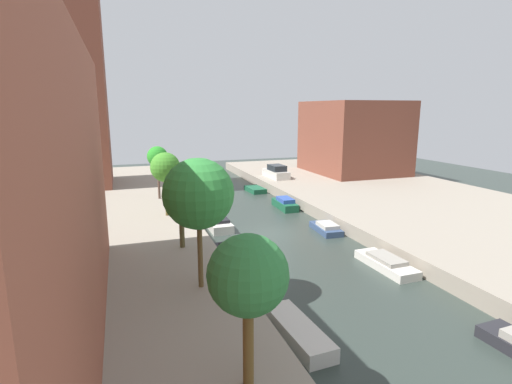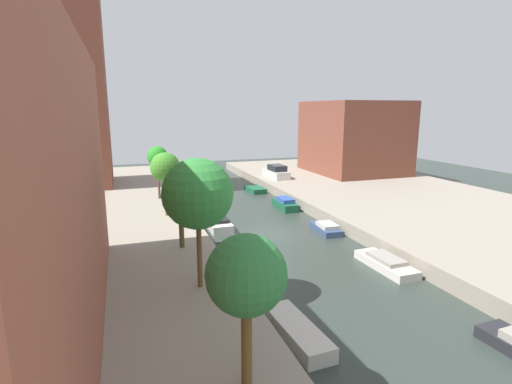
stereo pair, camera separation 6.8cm
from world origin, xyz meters
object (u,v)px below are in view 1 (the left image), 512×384
object	(u,v)px
moored_boat_left_3	(218,223)
apartment_tower_far	(53,90)
street_tree_3	(165,168)
moored_boat_right_4	(255,189)
street_tree_4	(157,157)
moored_boat_right_3	(285,204)
parked_car	(276,172)
low_block_right	(353,137)
moored_boat_right_1	(386,263)
street_tree_2	(180,194)
street_tree_0	(248,276)
moored_boat_left_1	(298,331)
moored_boat_left_4	(197,205)
street_tree_1	(198,194)
moored_boat_right_2	(326,228)
moored_boat_left_2	(236,257)
moored_boat_left_5	(181,187)

from	to	relation	value
moored_boat_left_3	apartment_tower_far	bearing A→B (deg)	126.94
street_tree_3	moored_boat_right_4	xyz separation A→B (m)	(10.70, 10.61, -4.41)
street_tree_4	moored_boat_right_3	world-z (taller)	street_tree_4
parked_car	moored_boat_right_4	bearing A→B (deg)	-145.45
low_block_right	moored_boat_right_4	size ratio (longest dim) A/B	3.73
moored_boat_right_1	moored_boat_right_3	xyz separation A→B (m)	(-0.02, 14.75, 0.12)
street_tree_2	moored_boat_right_3	xyz separation A→B (m)	(10.88, 10.18, -3.74)
street_tree_0	moored_boat_right_3	size ratio (longest dim) A/B	1.26
low_block_right	parked_car	xyz separation A→B (m)	(-10.82, -0.92, -3.80)
street_tree_0	parked_car	world-z (taller)	street_tree_0
parked_car	moored_boat_right_1	bearing A→B (deg)	-97.30
moored_boat_left_1	moored_boat_left_4	xyz separation A→B (m)	(0.22, 22.60, -0.05)
street_tree_1	moored_boat_right_2	distance (m)	14.63
street_tree_3	moored_boat_left_2	world-z (taller)	street_tree_3
street_tree_1	moored_boat_left_1	world-z (taller)	street_tree_1
street_tree_1	street_tree_4	distance (m)	19.24
apartment_tower_far	moored_boat_right_4	world-z (taller)	apartment_tower_far
moored_boat_left_1	moored_boat_left_5	bearing A→B (deg)	90.03
moored_boat_left_2	moored_boat_left_5	bearing A→B (deg)	89.67
moored_boat_right_1	parked_car	bearing A→B (deg)	82.70
parked_car	moored_boat_left_3	bearing A→B (deg)	-126.25
low_block_right	moored_boat_left_2	bearing A→B (deg)	-134.28
parked_car	moored_boat_left_3	distance (m)	17.78
low_block_right	moored_boat_right_3	bearing A→B (deg)	-141.42
low_block_right	moored_boat_right_2	size ratio (longest dim) A/B	3.59
low_block_right	moored_boat_right_4	bearing A→B (deg)	-167.06
parked_car	moored_boat_left_5	distance (m)	11.13
street_tree_3	moored_boat_left_2	distance (m)	10.08
street_tree_4	moored_boat_right_4	size ratio (longest dim) A/B	1.51
street_tree_0	street_tree_2	world-z (taller)	street_tree_0
apartment_tower_far	moored_boat_left_4	xyz separation A→B (m)	(12.40, -9.85, -10.54)
moored_boat_left_2	moored_boat_left_4	world-z (taller)	moored_boat_left_2
moored_boat_left_3	moored_boat_left_4	size ratio (longest dim) A/B	1.09
street_tree_2	street_tree_0	bearing A→B (deg)	-90.00
street_tree_1	moored_boat_left_3	world-z (taller)	street_tree_1
low_block_right	street_tree_4	xyz separation A→B (m)	(-24.93, -7.75, -0.68)
moored_boat_left_2	moored_boat_left_5	xyz separation A→B (m)	(0.13, 22.60, -0.08)
apartment_tower_far	street_tree_4	bearing A→B (deg)	-45.97
moored_boat_left_1	moored_boat_right_2	bearing A→B (deg)	56.79
moored_boat_left_2	moored_boat_right_2	distance (m)	8.89
street_tree_2	street_tree_3	xyz separation A→B (m)	(-0.00, 7.51, 0.49)
street_tree_1	street_tree_4	xyz separation A→B (m)	(-0.00, 19.23, -0.57)
street_tree_1	moored_boat_left_3	size ratio (longest dim) A/B	1.56
moored_boat_left_3	moored_boat_left_5	world-z (taller)	moored_boat_left_3
moored_boat_right_2	parked_car	bearing A→B (deg)	80.12
street_tree_0	moored_boat_left_1	xyz separation A→B (m)	(3.11, 3.23, -4.14)
moored_boat_left_3	low_block_right	bearing A→B (deg)	35.55
moored_boat_left_4	moored_boat_right_1	xyz separation A→B (m)	(7.57, -17.76, 0.05)
street_tree_2	moored_boat_left_2	distance (m)	4.91
moored_boat_left_3	moored_boat_right_1	size ratio (longest dim) A/B	0.90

